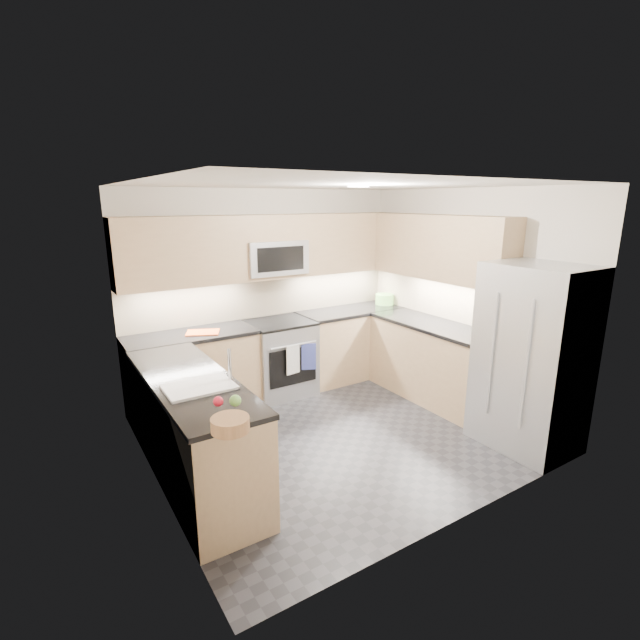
{
  "coord_description": "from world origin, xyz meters",
  "views": [
    {
      "loc": [
        -2.51,
        -3.6,
        2.36
      ],
      "look_at": [
        0.0,
        0.35,
        1.15
      ],
      "focal_mm": 26.0,
      "sensor_mm": 36.0,
      "label": 1
    }
  ],
  "objects": [
    {
      "name": "sink_basin",
      "position": [
        -1.5,
        -0.25,
        0.88
      ],
      "size": [
        0.52,
        0.38,
        0.16
      ],
      "primitive_type": "cube",
      "color": "white",
      "rests_on": "base_cab_peninsula"
    },
    {
      "name": "gas_range",
      "position": [
        0.0,
        1.28,
        0.46
      ],
      "size": [
        0.76,
        0.65,
        0.91
      ],
      "primitive_type": "cube",
      "color": "#93959A",
      "rests_on": "floor"
    },
    {
      "name": "fridge_handle_right",
      "position": [
        1.08,
        -0.97,
        0.95
      ],
      "size": [
        0.02,
        0.02,
        1.2
      ],
      "primitive_type": "cylinder",
      "color": "#B2B5BA",
      "rests_on": "refrigerator"
    },
    {
      "name": "wall_front",
      "position": [
        0.0,
        -1.6,
        1.25
      ],
      "size": [
        3.6,
        0.02,
        2.5
      ],
      "primitive_type": "cube",
      "color": "beige",
      "rests_on": "floor"
    },
    {
      "name": "cutting_board",
      "position": [
        -0.96,
        1.25,
        0.95
      ],
      "size": [
        0.42,
        0.37,
        0.01
      ],
      "primitive_type": "cube",
      "rotation": [
        0.0,
        0.0,
        -0.43
      ],
      "color": "#EB5016",
      "rests_on": "countertop_back_left"
    },
    {
      "name": "wall_right",
      "position": [
        1.8,
        0.0,
        1.25
      ],
      "size": [
        0.02,
        3.2,
        2.5
      ],
      "primitive_type": "cube",
      "color": "beige",
      "rests_on": "floor"
    },
    {
      "name": "wall_left",
      "position": [
        -1.8,
        0.0,
        1.25
      ],
      "size": [
        0.02,
        3.2,
        2.5
      ],
      "primitive_type": "cube",
      "color": "beige",
      "rests_on": "floor"
    },
    {
      "name": "oven_door_glass",
      "position": [
        0.0,
        0.95,
        0.45
      ],
      "size": [
        0.62,
        0.02,
        0.45
      ],
      "primitive_type": "cube",
      "color": "black",
      "rests_on": "gas_range"
    },
    {
      "name": "floor",
      "position": [
        0.0,
        0.0,
        0.0
      ],
      "size": [
        3.6,
        3.2,
        0.0
      ],
      "primitive_type": "cube",
      "color": "#26262B",
      "rests_on": "ground"
    },
    {
      "name": "countertop_peninsula",
      "position": [
        -1.5,
        0.0,
        0.92
      ],
      "size": [
        0.63,
        2.0,
        0.04
      ],
      "primitive_type": "cube",
      "color": "black",
      "rests_on": "base_cab_peninsula"
    },
    {
      "name": "utensil_bowl",
      "position": [
        1.68,
        1.3,
        1.01
      ],
      "size": [
        0.27,
        0.27,
        0.14
      ],
      "primitive_type": "cylinder",
      "rotation": [
        0.0,
        0.0,
        -0.07
      ],
      "color": "#6CB64E",
      "rests_on": "countertop_back_right"
    },
    {
      "name": "base_cab_peninsula",
      "position": [
        -1.5,
        0.0,
        0.45
      ],
      "size": [
        0.6,
        2.0,
        0.9
      ],
      "primitive_type": "cube",
      "color": "tan",
      "rests_on": "floor"
    },
    {
      "name": "refrigerator",
      "position": [
        1.45,
        -1.15,
        0.9
      ],
      "size": [
        0.7,
        0.9,
        1.8
      ],
      "primitive_type": "cube",
      "color": "#AAAEB3",
      "rests_on": "floor"
    },
    {
      "name": "microwave_door",
      "position": [
        0.0,
        1.2,
        1.7
      ],
      "size": [
        0.6,
        0.01,
        0.28
      ],
      "primitive_type": "cube",
      "color": "black",
      "rests_on": "microwave"
    },
    {
      "name": "backsplash_back",
      "position": [
        0.0,
        1.6,
        1.2
      ],
      "size": [
        3.6,
        0.01,
        0.51
      ],
      "primitive_type": "cube",
      "color": "#C6B08F",
      "rests_on": "wall_back"
    },
    {
      "name": "microwave",
      "position": [
        0.0,
        1.4,
        1.7
      ],
      "size": [
        0.76,
        0.4,
        0.4
      ],
      "primitive_type": "cube",
      "color": "#A2A4AA",
      "rests_on": "upper_cab_back"
    },
    {
      "name": "fridge_handle_left",
      "position": [
        1.08,
        -1.33,
        0.95
      ],
      "size": [
        0.02,
        0.02,
        1.2
      ],
      "primitive_type": "cylinder",
      "color": "#B2B5BA",
      "rests_on": "refrigerator"
    },
    {
      "name": "base_cab_back_right",
      "position": [
        1.09,
        1.3,
        0.45
      ],
      "size": [
        1.42,
        0.6,
        0.9
      ],
      "primitive_type": "cube",
      "color": "tan",
      "rests_on": "floor"
    },
    {
      "name": "dish_towel_check",
      "position": [
        -0.02,
        0.91,
        0.55
      ],
      "size": [
        0.18,
        0.04,
        0.35
      ],
      "primitive_type": "cube",
      "rotation": [
        0.0,
        0.0,
        0.13
      ],
      "color": "white",
      "rests_on": "oven_handle"
    },
    {
      "name": "fruit_apple",
      "position": [
        -1.55,
        -0.82,
        1.05
      ],
      "size": [
        0.07,
        0.07,
        0.07
      ],
      "primitive_type": "sphere",
      "color": "red",
      "rests_on": "fruit_basket"
    },
    {
      "name": "upper_cab_back",
      "position": [
        0.0,
        1.43,
        1.83
      ],
      "size": [
        3.6,
        0.35,
        0.75
      ],
      "primitive_type": "cube",
      "color": "tan",
      "rests_on": "wall_back"
    },
    {
      "name": "dish_towel_blue",
      "position": [
        0.19,
        0.91,
        0.55
      ],
      "size": [
        0.16,
        0.09,
        0.33
      ],
      "primitive_type": "cube",
      "rotation": [
        0.0,
        0.0,
        -0.43
      ],
      "color": "#343E8F",
      "rests_on": "oven_handle"
    },
    {
      "name": "faucet",
      "position": [
        -1.24,
        -0.25,
        1.08
      ],
      "size": [
        0.03,
        0.03,
        0.28
      ],
      "primitive_type": "cylinder",
      "color": "silver",
      "rests_on": "countertop_peninsula"
    },
    {
      "name": "fruit_pear",
      "position": [
        -1.45,
        -0.87,
        1.05
      ],
      "size": [
        0.08,
        0.08,
        0.08
      ],
      "primitive_type": "sphere",
      "color": "#67AA49",
      "rests_on": "fruit_basket"
    },
    {
      "name": "oven_handle",
      "position": [
        0.0,
        0.93,
        0.72
      ],
      "size": [
        0.6,
        0.02,
        0.02
      ],
      "primitive_type": "cylinder",
      "rotation": [
        0.0,
        1.57,
        0.0
      ],
      "color": "#B2B5BA",
      "rests_on": "gas_range"
    },
    {
      "name": "base_cab_back_left",
      "position": [
        -1.09,
        1.3,
        0.45
      ],
      "size": [
        1.42,
        0.6,
        0.9
      ],
      "primitive_type": "cube",
      "color": "tan",
      "rests_on": "floor"
    },
    {
      "name": "countertop_back_left",
      "position": [
        -1.09,
        1.3,
        0.92
      ],
      "size": [
        1.42,
        0.63,
        0.04
      ],
      "primitive_type": "cube",
      "color": "black",
      "rests_on": "base_cab_back_left"
    },
    {
      "name": "ceiling",
      "position": [
        0.0,
        0.0,
        2.5
      ],
      "size": [
        3.6,
        3.2,
        0.02
      ],
      "primitive_type": "cube",
      "color": "beige",
      "rests_on": "wall_back"
    },
    {
      "name": "upper_cab_right",
      "position": [
        1.62,
        0.28,
        1.83
      ],
      "size": [
        0.35,
        1.95,
        0.75
      ],
      "primitive_type": "cube",
      "color": "tan",
      "rests_on": "wall_right"
    },
    {
      "name": "fruit_basket",
      "position": [
        -1.55,
        -1.04,
        0.98
      ],
      "size": [
        0.27,
        0.27,
        0.09
      ],
      "primitive_type": "cylinder",
      "rotation": [
        0.0,
        0.0,
        0.1
      ],
      "color": "#A3744C",
      "rests_on": "countertop_peninsula"
    },
    {
      "name": "wall_back",
      "position": [
        0.0,
        1.6,
        1.25
      ],
      "size": [
        3.6,
        0.02,
        2.5
      ],
      "primitive_type": "cube",
      "color": "beige",
      "rests_on": "floor"
    },
    {
      "name": "backsplash_right",
      "position": [
        1.8,
        0.45,
        1.2
      ],
      "size": [
        0.01,
        2.3,
        0.51
      ],
      "primitive_type": "cube",
      "color": "#C6B08F",
      "rests_on": "wall_right"
    },
    {
      "name": "range_cooktop",
      "position": [
        0.0,
        1.28,
        0.92
      ],
      "size": [
        0.76,
        0.65,
        0.03
      ],
      "primitive_type": "cube",
      "color": "black",
      "rests_on": "gas_range"
    },
    {
      "name": "countertop_back_right",
      "position": [
        1.09,
        1.3,
        0.92
      ],
      "size": [
        1.42,
        0.63,
        0.04
      ],
      "primitive_type": "cube",
      "color": "black",
      "rests_on": "base_cab_back_right"
    },
    {
      "name": "countertop_right",
      "position": [
        1.5,
        0.15,
        0.92
      ],
      "size": [
        0.63,
        1.7,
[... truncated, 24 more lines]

